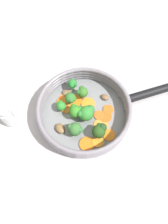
{
  "coord_description": "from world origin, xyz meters",
  "views": [
    {
      "loc": [
        -0.23,
        -0.14,
        0.62
      ],
      "look_at": [
        0.0,
        0.0,
        0.03
      ],
      "focal_mm": 35.0,
      "sensor_mm": 36.0,
      "label": 1
    }
  ],
  "objects_px": {
    "broccoli_floret_4": "(71,98)",
    "broccoli_floret_0": "(73,84)",
    "carrot_slice_9": "(105,117)",
    "broccoli_floret_6": "(86,113)",
    "mushroom_piece_1": "(105,97)",
    "skillet": "(84,115)",
    "broccoli_floret_7": "(82,92)",
    "broccoli_floret_1": "(75,129)",
    "carrot_slice_8": "(88,104)",
    "salt_shaker": "(7,115)",
    "mushroom_piece_0": "(60,128)",
    "carrot_slice_1": "(67,107)",
    "carrot_slice_2": "(64,100)",
    "carrot_slice_5": "(109,135)",
    "mushroom_piece_2": "(67,93)",
    "broccoli_floret_5": "(76,111)",
    "carrot_slice_6": "(99,115)",
    "broccoli_floret_3": "(61,106)",
    "carrot_slice_11": "(63,104)",
    "carrot_slice_7": "(108,109)",
    "carrot_slice_0": "(98,142)",
    "broccoli_floret_2": "(99,130)",
    "carrot_slice_4": "(87,144)",
    "carrot_slice_10": "(75,101)"
  },
  "relations": [
    {
      "from": "broccoli_floret_2",
      "to": "carrot_slice_4",
      "type": "bearing_deg",
      "value": 162.15
    },
    {
      "from": "carrot_slice_5",
      "to": "carrot_slice_9",
      "type": "distance_m",
      "value": 0.06
    },
    {
      "from": "carrot_slice_1",
      "to": "broccoli_floret_6",
      "type": "xyz_separation_m",
      "value": [
        0.0,
        -0.07,
        0.03
      ]
    },
    {
      "from": "broccoli_floret_0",
      "to": "carrot_slice_11",
      "type": "bearing_deg",
      "value": -176.8
    },
    {
      "from": "broccoli_floret_4",
      "to": "mushroom_piece_1",
      "type": "height_order",
      "value": "broccoli_floret_4"
    },
    {
      "from": "broccoli_floret_4",
      "to": "broccoli_floret_7",
      "type": "xyz_separation_m",
      "value": [
        0.04,
        -0.02,
        -0.0
      ]
    },
    {
      "from": "broccoli_floret_3",
      "to": "broccoli_floret_6",
      "type": "height_order",
      "value": "broccoli_floret_6"
    },
    {
      "from": "carrot_slice_4",
      "to": "mushroom_piece_2",
      "type": "relative_size",
      "value": 1.37
    },
    {
      "from": "broccoli_floret_4",
      "to": "broccoli_floret_0",
      "type": "bearing_deg",
      "value": 25.45
    },
    {
      "from": "skillet",
      "to": "broccoli_floret_0",
      "type": "height_order",
      "value": "broccoli_floret_0"
    },
    {
      "from": "carrot_slice_9",
      "to": "broccoli_floret_6",
      "type": "distance_m",
      "value": 0.06
    },
    {
      "from": "carrot_slice_5",
      "to": "carrot_slice_4",
      "type": "bearing_deg",
      "value": 144.0
    },
    {
      "from": "carrot_slice_1",
      "to": "broccoli_floret_7",
      "type": "height_order",
      "value": "broccoli_floret_7"
    },
    {
      "from": "carrot_slice_5",
      "to": "broccoli_floret_5",
      "type": "relative_size",
      "value": 0.74
    },
    {
      "from": "broccoli_floret_2",
      "to": "broccoli_floret_4",
      "type": "height_order",
      "value": "broccoli_floret_2"
    },
    {
      "from": "broccoli_floret_7",
      "to": "broccoli_floret_5",
      "type": "bearing_deg",
      "value": -166.27
    },
    {
      "from": "carrot_slice_7",
      "to": "carrot_slice_10",
      "type": "bearing_deg",
      "value": 104.15
    },
    {
      "from": "broccoli_floret_7",
      "to": "broccoli_floret_1",
      "type": "bearing_deg",
      "value": -158.89
    },
    {
      "from": "broccoli_floret_0",
      "to": "mushroom_piece_0",
      "type": "xyz_separation_m",
      "value": [
        -0.14,
        -0.04,
        -0.02
      ]
    },
    {
      "from": "carrot_slice_7",
      "to": "carrot_slice_0",
      "type": "bearing_deg",
      "value": -167.77
    },
    {
      "from": "carrot_slice_0",
      "to": "carrot_slice_11",
      "type": "xyz_separation_m",
      "value": [
        0.05,
        0.15,
        -0.0
      ]
    },
    {
      "from": "carrot_slice_7",
      "to": "broccoli_floret_0",
      "type": "bearing_deg",
      "value": 86.57
    },
    {
      "from": "carrot_slice_11",
      "to": "broccoli_floret_6",
      "type": "relative_size",
      "value": 0.87
    },
    {
      "from": "carrot_slice_6",
      "to": "carrot_slice_9",
      "type": "bearing_deg",
      "value": -70.94
    },
    {
      "from": "broccoli_floret_1",
      "to": "salt_shaker",
      "type": "relative_size",
      "value": 0.49
    },
    {
      "from": "mushroom_piece_1",
      "to": "broccoli_floret_0",
      "type": "bearing_deg",
      "value": 102.08
    },
    {
      "from": "broccoli_floret_6",
      "to": "mushroom_piece_1",
      "type": "xyz_separation_m",
      "value": [
        0.09,
        -0.02,
        -0.03
      ]
    },
    {
      "from": "carrot_slice_11",
      "to": "salt_shaker",
      "type": "distance_m",
      "value": 0.17
    },
    {
      "from": "carrot_slice_9",
      "to": "salt_shaker",
      "type": "bearing_deg",
      "value": 122.73
    },
    {
      "from": "carrot_slice_5",
      "to": "broccoli_floret_3",
      "type": "bearing_deg",
      "value": 89.89
    },
    {
      "from": "carrot_slice_0",
      "to": "broccoli_floret_2",
      "type": "distance_m",
      "value": 0.04
    },
    {
      "from": "carrot_slice_7",
      "to": "mushroom_piece_2",
      "type": "distance_m",
      "value": 0.14
    },
    {
      "from": "carrot_slice_8",
      "to": "salt_shaker",
      "type": "relative_size",
      "value": 0.43
    },
    {
      "from": "carrot_slice_11",
      "to": "salt_shaker",
      "type": "bearing_deg",
      "value": 139.13
    },
    {
      "from": "carrot_slice_1",
      "to": "carrot_slice_2",
      "type": "xyz_separation_m",
      "value": [
        0.02,
        0.02,
        -0.0
      ]
    },
    {
      "from": "broccoli_floret_1",
      "to": "broccoli_floret_4",
      "type": "distance_m",
      "value": 0.1
    },
    {
      "from": "mushroom_piece_1",
      "to": "broccoli_floret_2",
      "type": "bearing_deg",
      "value": -160.03
    },
    {
      "from": "carrot_slice_4",
      "to": "carrot_slice_8",
      "type": "distance_m",
      "value": 0.13
    },
    {
      "from": "mushroom_piece_0",
      "to": "carrot_slice_11",
      "type": "bearing_deg",
      "value": 27.01
    },
    {
      "from": "carrot_slice_11",
      "to": "mushroom_piece_1",
      "type": "relative_size",
      "value": 1.91
    },
    {
      "from": "broccoli_floret_4",
      "to": "carrot_slice_6",
      "type": "bearing_deg",
      "value": -86.08
    },
    {
      "from": "mushroom_piece_0",
      "to": "broccoli_floret_7",
      "type": "bearing_deg",
      "value": 0.19
    },
    {
      "from": "carrot_slice_0",
      "to": "carrot_slice_10",
      "type": "height_order",
      "value": "carrot_slice_0"
    },
    {
      "from": "carrot_slice_5",
      "to": "mushroom_piece_2",
      "type": "height_order",
      "value": "mushroom_piece_2"
    },
    {
      "from": "carrot_slice_1",
      "to": "broccoli_floret_3",
      "type": "relative_size",
      "value": 1.2
    },
    {
      "from": "mushroom_piece_1",
      "to": "skillet",
      "type": "bearing_deg",
      "value": 160.6
    },
    {
      "from": "carrot_slice_6",
      "to": "mushroom_piece_1",
      "type": "bearing_deg",
      "value": 12.53
    },
    {
      "from": "carrot_slice_0",
      "to": "mushroom_piece_2",
      "type": "height_order",
      "value": "mushroom_piece_2"
    },
    {
      "from": "carrot_slice_11",
      "to": "broccoli_floret_3",
      "type": "relative_size",
      "value": 1.29
    },
    {
      "from": "carrot_slice_11",
      "to": "broccoli_floret_5",
      "type": "xyz_separation_m",
      "value": [
        -0.01,
        -0.05,
        0.03
      ]
    }
  ]
}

